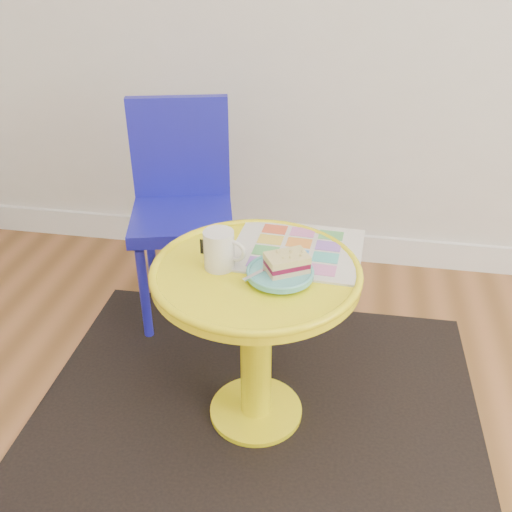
% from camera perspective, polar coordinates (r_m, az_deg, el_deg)
% --- Properties ---
extents(room_walls, '(4.00, 4.00, 4.00)m').
position_cam_1_polar(room_walls, '(1.80, -15.66, -12.76)').
color(room_walls, silver).
rests_on(room_walls, ground).
extents(rug, '(1.32, 1.12, 0.01)m').
position_cam_1_polar(rug, '(1.75, 0.00, -15.39)').
color(rug, black).
rests_on(rug, ground).
extents(side_table, '(0.53, 0.53, 0.50)m').
position_cam_1_polar(side_table, '(1.51, 0.00, -5.93)').
color(side_table, yellow).
rests_on(side_table, ground).
extents(chair, '(0.41, 0.41, 0.76)m').
position_cam_1_polar(chair, '(1.98, -7.43, 5.78)').
color(chair, '#1B1BB0').
rests_on(chair, ground).
extents(newspaper, '(0.35, 0.30, 0.01)m').
position_cam_1_polar(newspaper, '(1.52, 4.14, 0.66)').
color(newspaper, silver).
rests_on(newspaper, side_table).
extents(mug, '(0.11, 0.08, 0.10)m').
position_cam_1_polar(mug, '(1.42, -3.64, 0.72)').
color(mug, white).
rests_on(mug, side_table).
extents(plate, '(0.16, 0.16, 0.02)m').
position_cam_1_polar(plate, '(1.39, 2.43, -1.74)').
color(plate, '#59BCBD').
rests_on(plate, newspaper).
extents(cake_slice, '(0.12, 0.11, 0.04)m').
position_cam_1_polar(cake_slice, '(1.38, 3.10, -0.67)').
color(cake_slice, '#D3BC8C').
rests_on(cake_slice, plate).
extents(fork, '(0.10, 0.12, 0.00)m').
position_cam_1_polar(fork, '(1.39, 1.11, -1.27)').
color(fork, silver).
rests_on(fork, plate).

